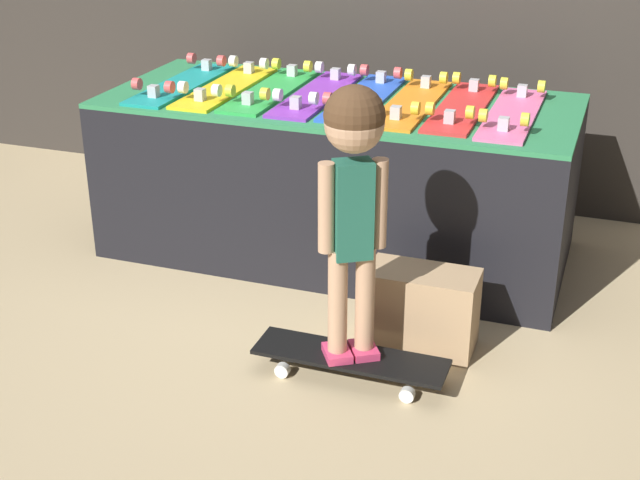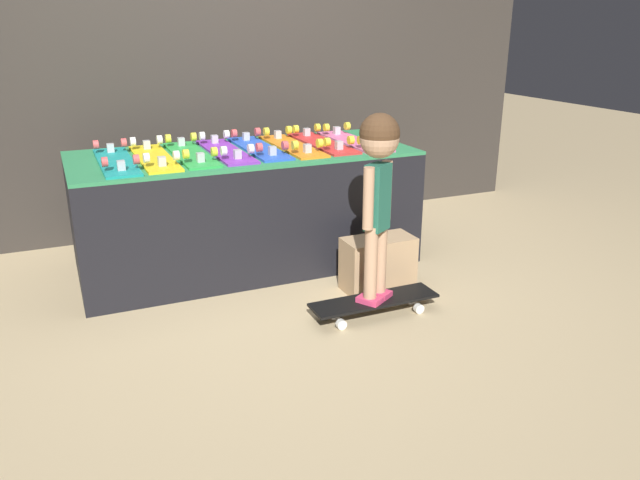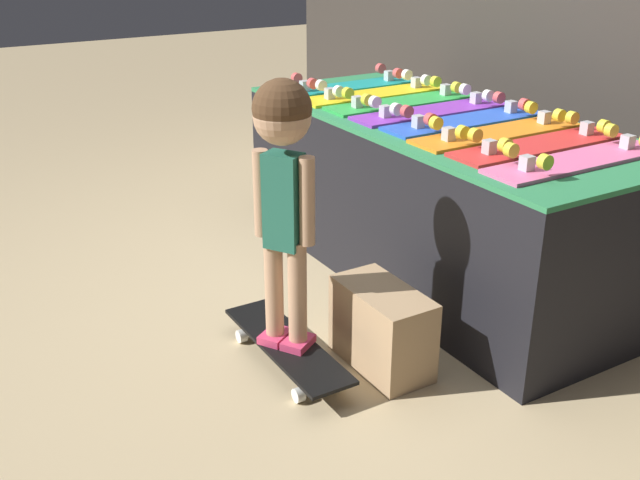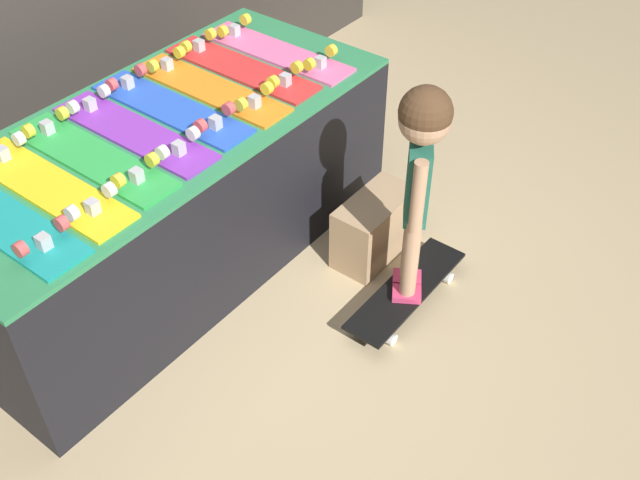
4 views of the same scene
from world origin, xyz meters
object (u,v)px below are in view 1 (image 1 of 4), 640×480
Objects in this scene: skateboard_purple_on_rack at (317,93)px; skateboard_red_on_rack at (462,105)px; skateboard_green_on_rack at (271,89)px; skateboard_pink_on_rack at (513,112)px; skateboard_teal_on_rack at (182,82)px; storage_box at (421,309)px; skateboard_blue_on_rack at (364,96)px; skateboard_on_floor at (350,359)px; child at (353,174)px; skateboard_orange_on_rack at (412,102)px; skateboard_yellow_on_rack at (226,85)px.

skateboard_purple_on_rack and skateboard_red_on_rack have the same top height.
skateboard_green_on_rack is 1.07m from skateboard_pink_on_rack.
skateboard_teal_on_rack is 1.00× the size of skateboard_red_on_rack.
skateboard_blue_on_rack is at bearing 121.89° from storage_box.
skateboard_on_floor is at bearing -121.49° from storage_box.
skateboard_orange_on_rack is at bearing 61.60° from child.
skateboard_teal_on_rack and skateboard_blue_on_rack have the same top height.
skateboard_green_on_rack is 1.00× the size of skateboard_pink_on_rack.
skateboard_on_floor is (0.49, -1.02, -0.66)m from skateboard_purple_on_rack.
skateboard_green_on_rack is 0.64m from skateboard_orange_on_rack.
skateboard_teal_on_rack is at bearing 139.03° from skateboard_on_floor.
skateboard_orange_on_rack and skateboard_pink_on_rack have the same top height.
skateboard_red_on_rack is (0.64, 0.01, 0.00)m from skateboard_purple_on_rack.
skateboard_pink_on_rack is at bearing -2.53° from skateboard_blue_on_rack.
skateboard_yellow_on_rack is at bearing -178.29° from skateboard_red_on_rack.
storage_box is at bearing -58.11° from skateboard_blue_on_rack.
skateboard_orange_on_rack is (1.07, 0.03, 0.00)m from skateboard_teal_on_rack.
skateboard_blue_on_rack is at bearing 175.47° from skateboard_orange_on_rack.
skateboard_on_floor is 0.71× the size of child.
skateboard_green_on_rack is 0.80× the size of child.
skateboard_blue_on_rack is (0.86, 0.05, 0.00)m from skateboard_teal_on_rack.
skateboard_purple_on_rack and skateboard_pink_on_rack have the same top height.
skateboard_green_on_rack is 1.13× the size of skateboard_on_floor.
child is at bearing -47.43° from skateboard_yellow_on_rack.
skateboard_pink_on_rack reaches higher than storage_box.
skateboard_purple_on_rack and skateboard_orange_on_rack have the same top height.
skateboard_blue_on_rack is at bearing 3.86° from skateboard_purple_on_rack.
storage_box is at bearing 26.57° from child.
skateboard_red_on_rack is 1.13× the size of skateboard_on_floor.
skateboard_pink_on_rack is at bearing 0.29° from skateboard_yellow_on_rack.
skateboard_green_on_rack is at bearing 4.36° from skateboard_yellow_on_rack.
skateboard_yellow_on_rack is 0.43m from skateboard_purple_on_rack.
skateboard_green_on_rack is at bearing -178.96° from skateboard_red_on_rack.
skateboard_on_floor is (0.06, -1.02, -0.66)m from skateboard_orange_on_rack.
skateboard_yellow_on_rack is at bearing 132.57° from skateboard_on_floor.
skateboard_pink_on_rack is 1.92× the size of storage_box.
skateboard_green_on_rack is 1.41m from skateboard_on_floor.
skateboard_pink_on_rack is (1.50, 0.02, 0.00)m from skateboard_teal_on_rack.
skateboard_on_floor is at bearing -86.46° from skateboard_orange_on_rack.
skateboard_blue_on_rack is at bearing 179.59° from skateboard_red_on_rack.
skateboard_green_on_rack reaches higher than storage_box.
storage_box is at bearing -32.56° from skateboard_yellow_on_rack.
storage_box is (0.89, -0.72, -0.58)m from skateboard_green_on_rack.
skateboard_teal_on_rack is 1.00× the size of skateboard_pink_on_rack.
child is at bearing -45.00° from skateboard_on_floor.
storage_box is at bearing -39.04° from skateboard_green_on_rack.
skateboard_teal_on_rack is 1.13× the size of skateboard_on_floor.
skateboard_blue_on_rack is 0.22m from skateboard_orange_on_rack.
storage_box is at bearing -87.57° from skateboard_red_on_rack.
skateboard_on_floor is (0.92, -1.00, -0.66)m from skateboard_yellow_on_rack.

